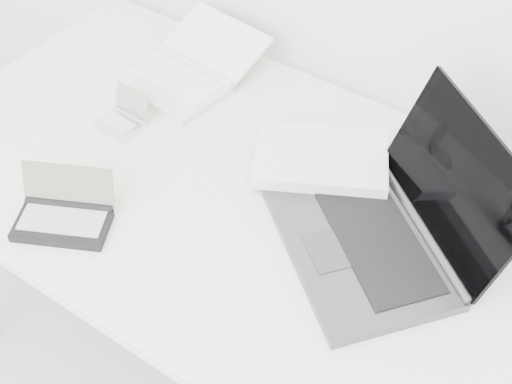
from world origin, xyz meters
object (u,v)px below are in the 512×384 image
Objects in this scene: desk at (280,223)px; laptop_large at (364,204)px; netbook_open_white at (184,72)px; palmtop_charcoal at (64,214)px.

desk is 0.18m from laptop_large.
netbook_open_white is at bearing -157.15° from laptop_large.
desk is 4.75× the size of netbook_open_white.
netbook_open_white reaches higher than desk.
laptop_large reaches higher than desk.
laptop_large is at bearing 25.31° from desk.
laptop_large is at bearing -8.46° from netbook_open_white.
desk is at bearing 13.14° from palmtop_charcoal.
desk is at bearing -21.27° from netbook_open_white.
netbook_open_white is (-0.42, 0.22, 0.07)m from desk.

